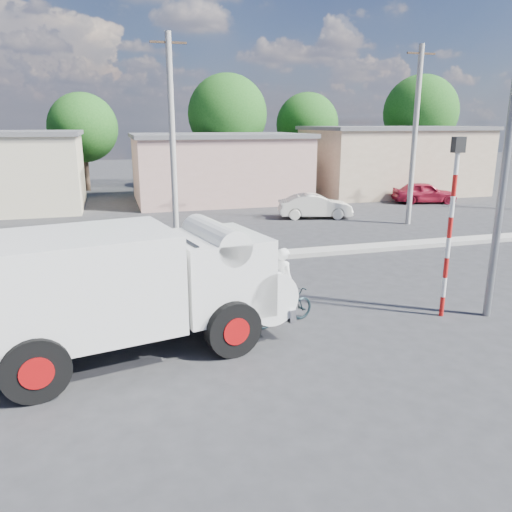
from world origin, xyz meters
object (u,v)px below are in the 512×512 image
object	(u,v)px
bicycle	(283,306)
traffic_pole	(451,213)
car_cream	(315,206)
truck	(136,285)
streetlight	(507,109)
cyclist	(284,293)
car_red	(424,192)

from	to	relation	value
bicycle	traffic_pole	distance (m)	4.56
car_cream	truck	bearing A→B (deg)	156.80
truck	streetlight	xyz separation A→B (m)	(8.29, -0.42, 3.50)
car_cream	traffic_pole	size ratio (longest dim) A/B	0.84
streetlight	cyclist	bearing A→B (deg)	169.40
bicycle	cyclist	bearing A→B (deg)	-0.00
truck	cyclist	size ratio (longest dim) A/B	4.25
traffic_pole	car_red	bearing A→B (deg)	56.90
car_cream	car_red	bearing A→B (deg)	-59.15
traffic_pole	streetlight	bearing A→B (deg)	-17.73
bicycle	traffic_pole	xyz separation A→B (m)	(3.97, -0.62, 2.15)
truck	traffic_pole	world-z (taller)	traffic_pole
truck	cyclist	distance (m)	3.48
cyclist	traffic_pole	bearing A→B (deg)	-116.82
car_cream	car_red	distance (m)	8.62
traffic_pole	car_cream	bearing A→B (deg)	80.77
bicycle	traffic_pole	world-z (taller)	traffic_pole
truck	car_cream	distance (m)	16.17
car_red	bicycle	bearing A→B (deg)	151.46
traffic_pole	bicycle	bearing A→B (deg)	171.15
bicycle	car_cream	size ratio (longest dim) A/B	0.46
car_red	streetlight	size ratio (longest dim) A/B	0.41
car_red	streetlight	xyz separation A→B (m)	(-9.40, -16.16, 4.33)
bicycle	streetlight	distance (m)	6.73
cyclist	streetlight	bearing A→B (deg)	-118.57
cyclist	car_red	size ratio (longest dim) A/B	0.43
bicycle	streetlight	size ratio (longest dim) A/B	0.19
streetlight	bicycle	bearing A→B (deg)	169.40
bicycle	streetlight	xyz separation A→B (m)	(4.91, -0.92, 4.52)
bicycle	car_red	xyz separation A→B (m)	(14.31, 15.24, 0.19)
bicycle	streetlight	bearing A→B (deg)	-118.57
bicycle	car_cream	bearing A→B (deg)	-43.89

